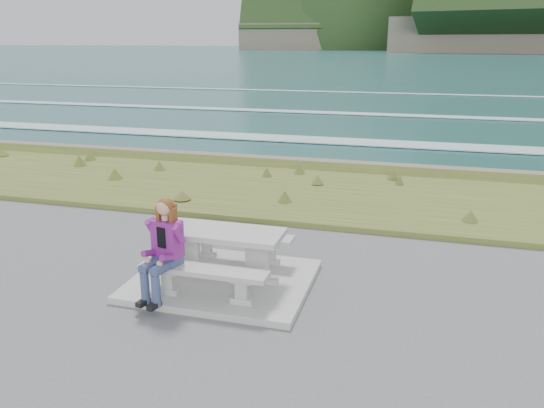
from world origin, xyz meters
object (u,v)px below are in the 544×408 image
at_px(picnic_table, 222,241).
at_px(bench_landward, 204,275).
at_px(bench_seaward, 238,239).
at_px(seated_woman, 161,263).

bearing_deg(picnic_table, bench_landward, -90.00).
bearing_deg(bench_seaward, seated_woman, -109.89).
bearing_deg(bench_landward, seated_woman, -166.88).
relative_size(picnic_table, bench_landward, 1.00).
distance_m(picnic_table, bench_landward, 0.74).
xyz_separation_m(picnic_table, bench_seaward, (0.00, 0.70, -0.23)).
bearing_deg(picnic_table, seated_woman, -123.71).
bearing_deg(seated_woman, picnic_table, 69.49).
relative_size(bench_seaward, seated_woman, 1.30).
distance_m(bench_seaward, seated_woman, 1.63).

